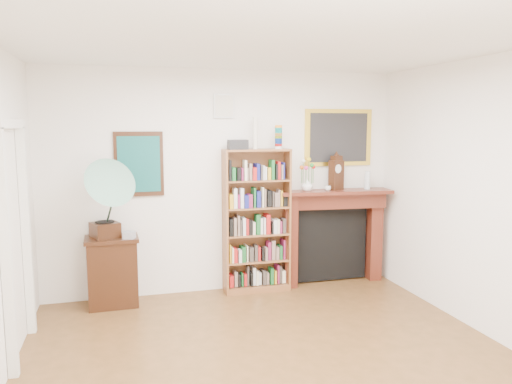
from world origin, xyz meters
The scene contains 15 objects.
room centered at (0.00, 0.00, 1.40)m, with size 4.51×5.01×2.81m.
door_casing centered at (-2.21, 1.20, 1.26)m, with size 0.08×1.02×2.17m.
teal_poster centered at (-1.05, 2.48, 1.65)m, with size 0.58×0.04×0.78m.
small_picture centered at (0.00, 2.48, 2.35)m, with size 0.26×0.04×0.30m.
gilt_painting centered at (1.55, 2.48, 1.95)m, with size 0.95×0.04×0.75m.
bookshelf centered at (0.38, 2.33, 1.02)m, with size 0.84×0.31×2.09m.
side_cabinet centered at (-1.40, 2.26, 0.41)m, with size 0.60×0.44×0.82m, color black.
fireplace centered at (1.45, 2.39, 0.75)m, with size 1.53×0.49×1.27m.
gramophone centered at (-1.47, 2.11, 1.35)m, with size 0.80×0.87×0.93m.
cd_stack centered at (-1.20, 2.13, 0.86)m, with size 0.12×0.12×0.08m, color silver.
mantel_clock centered at (1.48, 2.36, 1.48)m, with size 0.22×0.18×0.45m.
flower_vase centered at (1.06, 2.35, 1.34)m, with size 0.15×0.15×0.16m, color white.
teacup centered at (1.33, 2.30, 1.30)m, with size 0.08×0.08×0.06m, color silver.
bottle_left centered at (1.90, 2.30, 1.39)m, with size 0.07×0.07×0.24m, color silver.
bottle_right centered at (1.91, 2.35, 1.37)m, with size 0.06×0.06×0.20m, color silver.
Camera 1 is at (-1.28, -3.66, 2.12)m, focal length 35.00 mm.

